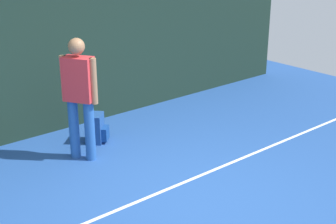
# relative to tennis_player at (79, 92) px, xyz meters

# --- Properties ---
(ground_plane) EXTENTS (12.00, 12.00, 0.00)m
(ground_plane) POSITION_rel_tennis_player_xyz_m (0.36, -1.81, -0.97)
(ground_plane) COLOR #234C93
(back_fence) EXTENTS (10.00, 0.10, 2.64)m
(back_fence) POSITION_rel_tennis_player_xyz_m (0.36, 1.19, 0.35)
(back_fence) COLOR #192D23
(back_fence) RESTS_ON ground
(court_line) EXTENTS (9.00, 0.05, 0.00)m
(court_line) POSITION_rel_tennis_player_xyz_m (0.36, -1.45, -0.96)
(court_line) COLOR white
(court_line) RESTS_ON ground
(tennis_player) EXTENTS (0.40, 0.46, 1.70)m
(tennis_player) POSITION_rel_tennis_player_xyz_m (0.00, 0.00, 0.00)
(tennis_player) COLOR #2659A5
(tennis_player) RESTS_ON ground
(backpack) EXTENTS (0.38, 0.38, 0.44)m
(backpack) POSITION_rel_tennis_player_xyz_m (0.45, 0.35, -0.76)
(backpack) COLOR #1E478C
(backpack) RESTS_ON ground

